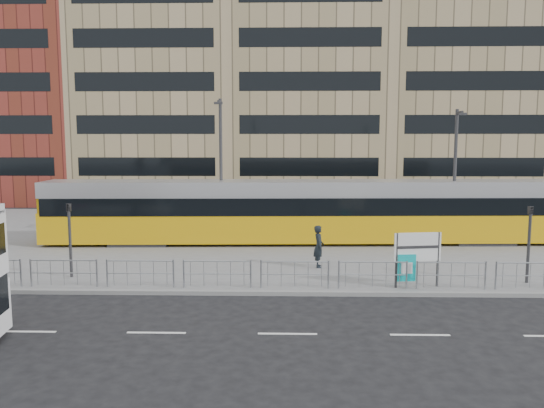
{
  "coord_description": "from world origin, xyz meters",
  "views": [
    {
      "loc": [
        1.89,
        -19.48,
        5.82
      ],
      "look_at": [
        1.3,
        6.0,
        2.78
      ],
      "focal_mm": 35.0,
      "sensor_mm": 36.0,
      "label": 1
    }
  ],
  "objects_px": {
    "tram": "(311,212)",
    "ad_panel": "(407,269)",
    "traffic_light_east": "(529,234)",
    "pedestrian": "(319,246)",
    "lamp_post_west": "(221,164)",
    "lamp_post_east": "(455,170)",
    "station_sign": "(418,249)",
    "traffic_light_west": "(70,230)"
  },
  "relations": [
    {
      "from": "tram",
      "to": "ad_panel",
      "type": "bearing_deg",
      "value": -72.92
    },
    {
      "from": "tram",
      "to": "ad_panel",
      "type": "distance_m",
      "value": 9.84
    },
    {
      "from": "traffic_light_east",
      "to": "ad_panel",
      "type": "bearing_deg",
      "value": 171.95
    },
    {
      "from": "tram",
      "to": "pedestrian",
      "type": "bearing_deg",
      "value": -91.72
    },
    {
      "from": "lamp_post_west",
      "to": "lamp_post_east",
      "type": "xyz_separation_m",
      "value": [
        12.93,
        -0.15,
        -0.3
      ]
    },
    {
      "from": "ad_panel",
      "to": "station_sign",
      "type": "bearing_deg",
      "value": 15.46
    },
    {
      "from": "station_sign",
      "to": "traffic_light_east",
      "type": "relative_size",
      "value": 0.69
    },
    {
      "from": "station_sign",
      "to": "pedestrian",
      "type": "bearing_deg",
      "value": 130.19
    },
    {
      "from": "pedestrian",
      "to": "traffic_light_east",
      "type": "relative_size",
      "value": 0.61
    },
    {
      "from": "traffic_light_east",
      "to": "traffic_light_west",
      "type": "bearing_deg",
      "value": 160.53
    },
    {
      "from": "traffic_light_west",
      "to": "lamp_post_west",
      "type": "bearing_deg",
      "value": 64.71
    },
    {
      "from": "traffic_light_west",
      "to": "lamp_post_east",
      "type": "xyz_separation_m",
      "value": [
        18.3,
        7.83,
        2.08
      ]
    },
    {
      "from": "station_sign",
      "to": "traffic_light_east",
      "type": "bearing_deg",
      "value": 0.54
    },
    {
      "from": "pedestrian",
      "to": "traffic_light_east",
      "type": "height_order",
      "value": "traffic_light_east"
    },
    {
      "from": "pedestrian",
      "to": "lamp_post_west",
      "type": "bearing_deg",
      "value": 40.16
    },
    {
      "from": "pedestrian",
      "to": "station_sign",
      "type": "bearing_deg",
      "value": -131.63
    },
    {
      "from": "pedestrian",
      "to": "lamp_post_east",
      "type": "distance_m",
      "value": 10.25
    },
    {
      "from": "traffic_light_west",
      "to": "lamp_post_west",
      "type": "xyz_separation_m",
      "value": [
        5.37,
        7.97,
        2.39
      ]
    },
    {
      "from": "ad_panel",
      "to": "lamp_post_east",
      "type": "distance_m",
      "value": 10.8
    },
    {
      "from": "pedestrian",
      "to": "lamp_post_east",
      "type": "height_order",
      "value": "lamp_post_east"
    },
    {
      "from": "traffic_light_east",
      "to": "lamp_post_west",
      "type": "xyz_separation_m",
      "value": [
        -13.31,
        8.44,
        2.39
      ]
    },
    {
      "from": "station_sign",
      "to": "ad_panel",
      "type": "distance_m",
      "value": 0.86
    },
    {
      "from": "tram",
      "to": "pedestrian",
      "type": "relative_size",
      "value": 15.54
    },
    {
      "from": "pedestrian",
      "to": "lamp_post_west",
      "type": "height_order",
      "value": "lamp_post_west"
    },
    {
      "from": "traffic_light_west",
      "to": "traffic_light_east",
      "type": "distance_m",
      "value": 18.68
    },
    {
      "from": "ad_panel",
      "to": "lamp_post_east",
      "type": "height_order",
      "value": "lamp_post_east"
    },
    {
      "from": "tram",
      "to": "station_sign",
      "type": "distance_m",
      "value": 9.8
    },
    {
      "from": "tram",
      "to": "pedestrian",
      "type": "xyz_separation_m",
      "value": [
        0.05,
        -5.9,
        -0.79
      ]
    },
    {
      "from": "ad_panel",
      "to": "pedestrian",
      "type": "bearing_deg",
      "value": 128.95
    },
    {
      "from": "tram",
      "to": "lamp_post_west",
      "type": "xyz_separation_m",
      "value": [
        -5.05,
        0.08,
        2.62
      ]
    },
    {
      "from": "ad_panel",
      "to": "traffic_light_west",
      "type": "distance_m",
      "value": 13.77
    },
    {
      "from": "tram",
      "to": "traffic_light_east",
      "type": "distance_m",
      "value": 11.75
    },
    {
      "from": "station_sign",
      "to": "pedestrian",
      "type": "distance_m",
      "value": 4.85
    },
    {
      "from": "traffic_light_east",
      "to": "lamp_post_west",
      "type": "height_order",
      "value": "lamp_post_west"
    },
    {
      "from": "tram",
      "to": "lamp_post_west",
      "type": "relative_size",
      "value": 3.71
    },
    {
      "from": "traffic_light_west",
      "to": "lamp_post_east",
      "type": "distance_m",
      "value": 20.01
    },
    {
      "from": "ad_panel",
      "to": "lamp_post_west",
      "type": "distance_m",
      "value": 12.98
    },
    {
      "from": "lamp_post_west",
      "to": "lamp_post_east",
      "type": "height_order",
      "value": "lamp_post_west"
    },
    {
      "from": "tram",
      "to": "lamp_post_east",
      "type": "xyz_separation_m",
      "value": [
        7.88,
        -0.06,
        2.32
      ]
    },
    {
      "from": "lamp_post_east",
      "to": "traffic_light_east",
      "type": "bearing_deg",
      "value": -87.39
    },
    {
      "from": "station_sign",
      "to": "traffic_light_east",
      "type": "xyz_separation_m",
      "value": [
        4.59,
        0.73,
        0.49
      ]
    },
    {
      "from": "tram",
      "to": "station_sign",
      "type": "xyz_separation_m",
      "value": [
        3.66,
        -9.09,
        -0.25
      ]
    }
  ]
}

